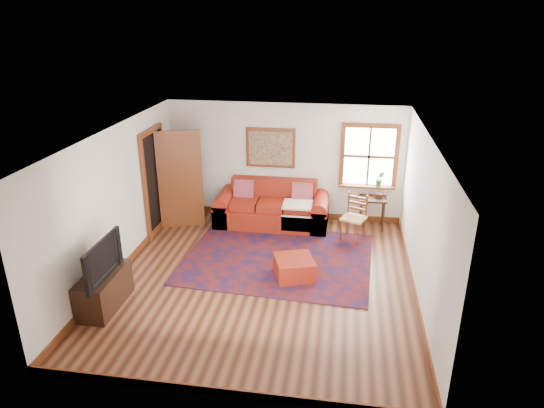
% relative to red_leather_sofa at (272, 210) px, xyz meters
% --- Properties ---
extents(ground, '(5.50, 5.50, 0.00)m').
position_rel_red_leather_sofa_xyz_m(ground, '(0.20, -2.29, -0.31)').
color(ground, '#3D1C10').
rests_on(ground, ground).
extents(room_envelope, '(5.04, 5.54, 2.52)m').
position_rel_red_leather_sofa_xyz_m(room_envelope, '(0.20, -2.28, 1.35)').
color(room_envelope, silver).
rests_on(room_envelope, ground).
extents(window, '(1.18, 0.20, 1.38)m').
position_rel_red_leather_sofa_xyz_m(window, '(1.98, 0.41, 1.01)').
color(window, white).
rests_on(window, ground).
extents(doorway, '(0.89, 1.08, 2.14)m').
position_rel_red_leather_sofa_xyz_m(doorway, '(-2.01, -0.51, 0.76)').
color(doorway, black).
rests_on(doorway, ground).
extents(framed_artwork, '(1.05, 0.07, 0.85)m').
position_rel_red_leather_sofa_xyz_m(framed_artwork, '(-0.10, 0.42, 1.24)').
color(framed_artwork, brown).
rests_on(framed_artwork, ground).
extents(persian_rug, '(3.49, 2.86, 0.02)m').
position_rel_red_leather_sofa_xyz_m(persian_rug, '(0.35, -1.54, -0.30)').
color(persian_rug, '#5B130D').
rests_on(persian_rug, ground).
extents(red_leather_sofa, '(2.35, 0.97, 0.92)m').
position_rel_red_leather_sofa_xyz_m(red_leather_sofa, '(0.00, 0.00, 0.00)').
color(red_leather_sofa, maroon).
rests_on(red_leather_sofa, ground).
extents(red_ottoman, '(0.79, 0.79, 0.36)m').
position_rel_red_leather_sofa_xyz_m(red_ottoman, '(0.71, -2.16, -0.13)').
color(red_ottoman, maroon).
rests_on(red_ottoman, ground).
extents(side_table, '(0.56, 0.42, 0.67)m').
position_rel_red_leather_sofa_xyz_m(side_table, '(2.08, 0.12, 0.24)').
color(side_table, black).
rests_on(side_table, ground).
extents(ladder_back_chair, '(0.55, 0.54, 0.93)m').
position_rel_red_leather_sofa_xyz_m(ladder_back_chair, '(1.71, -0.48, 0.19)').
color(ladder_back_chair, tan).
rests_on(ladder_back_chair, ground).
extents(media_cabinet, '(0.47, 1.04, 0.57)m').
position_rel_red_leather_sofa_xyz_m(media_cabinet, '(-2.06, -3.48, -0.02)').
color(media_cabinet, black).
rests_on(media_cabinet, ground).
extents(television, '(0.14, 1.06, 0.61)m').
position_rel_red_leather_sofa_xyz_m(television, '(-2.04, -3.59, 0.57)').
color(television, black).
rests_on(television, media_cabinet).
extents(candle_hurricane, '(0.12, 0.12, 0.18)m').
position_rel_red_leather_sofa_xyz_m(candle_hurricane, '(-2.01, -3.06, 0.35)').
color(candle_hurricane, silver).
rests_on(candle_hurricane, media_cabinet).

